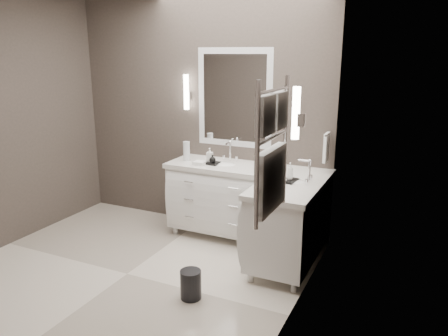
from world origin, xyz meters
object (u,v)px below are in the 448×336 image
at_px(waste_bin, 191,284).
at_px(towel_ladder, 271,157).
at_px(vanity_right, 291,217).
at_px(vanity_back, 224,195).

bearing_deg(waste_bin, towel_ladder, -20.38).
bearing_deg(vanity_right, waste_bin, -119.41).
height_order(vanity_right, waste_bin, vanity_right).
bearing_deg(vanity_back, vanity_right, -20.38).
bearing_deg(vanity_right, towel_ladder, -80.16).
height_order(vanity_back, vanity_right, same).
relative_size(vanity_back, waste_bin, 4.87).
xyz_separation_m(vanity_right, waste_bin, (-0.57, -1.01, -0.36)).
distance_m(vanity_right, towel_ladder, 1.60).
relative_size(towel_ladder, waste_bin, 3.53).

